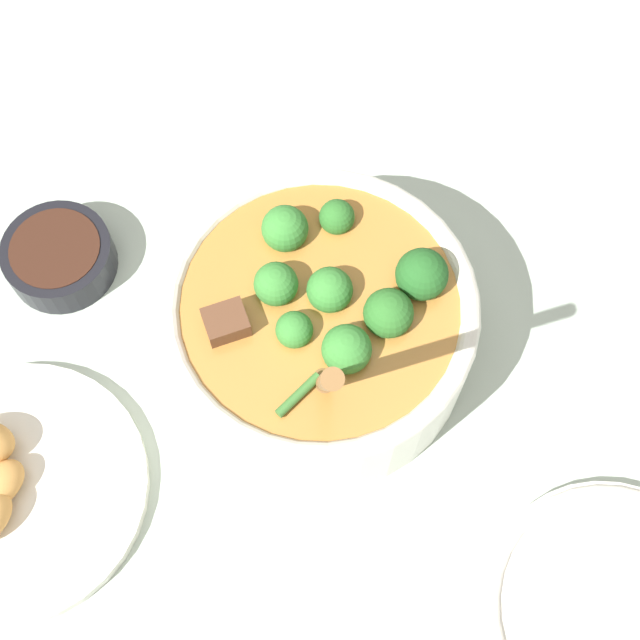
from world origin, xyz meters
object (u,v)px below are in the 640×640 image
at_px(stew_bowl, 321,323).
at_px(food_plate, 6,482).
at_px(condiment_bowl, 59,256).
at_px(empty_plate, 616,615).

xyz_separation_m(stew_bowl, food_plate, (0.05, -0.27, -0.04)).
height_order(condiment_bowl, empty_plate, condiment_bowl).
distance_m(stew_bowl, condiment_bowl, 0.24).
height_order(stew_bowl, condiment_bowl, stew_bowl).
bearing_deg(food_plate, condiment_bowl, 159.90).
height_order(condiment_bowl, food_plate, food_plate).
xyz_separation_m(stew_bowl, condiment_bowl, (-0.13, -0.20, -0.04)).
bearing_deg(condiment_bowl, stew_bowl, 56.48).
bearing_deg(empty_plate, stew_bowl, -148.83).
bearing_deg(stew_bowl, empty_plate, 31.17).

